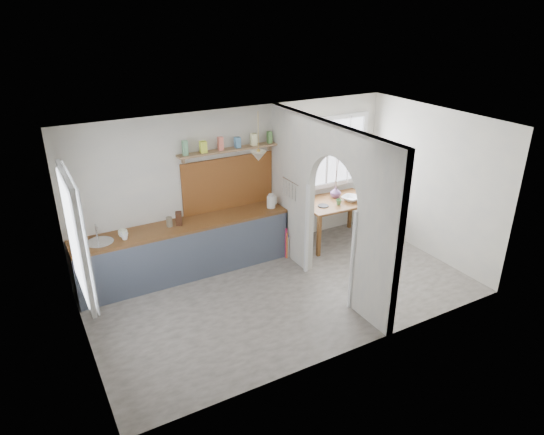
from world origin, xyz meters
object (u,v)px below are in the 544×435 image
chair_left (288,231)px  chair_right (379,209)px  dining_table (336,221)px  kettle (271,201)px  vase (336,192)px

chair_left → chair_right: (1.99, -0.12, 0.06)m
dining_table → chair_right: bearing=-0.6°
kettle → vase: size_ratio=1.15×
kettle → vase: (1.38, 0.02, -0.10)m
kettle → vase: 1.39m
chair_left → chair_right: 1.99m
dining_table → kettle: bearing=176.7°
vase → chair_right: bearing=-13.2°
vase → dining_table: bearing=-117.9°
chair_right → vase: 1.04m
dining_table → chair_left: size_ratio=1.60×
chair_left → chair_right: chair_right is taller
chair_left → vase: (1.08, 0.10, 0.51)m
chair_right → kettle: 2.37m
chair_right → vase: (-0.91, 0.21, 0.45)m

